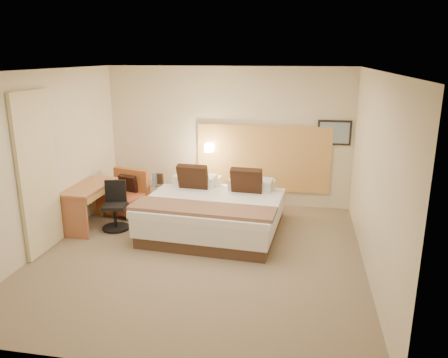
% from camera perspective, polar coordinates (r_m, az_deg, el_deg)
% --- Properties ---
extents(floor, '(4.80, 5.00, 0.02)m').
position_cam_1_polar(floor, '(6.68, -3.22, -9.95)').
color(floor, '#7B6953').
rests_on(floor, ground).
extents(ceiling, '(4.80, 5.00, 0.02)m').
position_cam_1_polar(ceiling, '(6.01, -3.63, 14.07)').
color(ceiling, white).
rests_on(ceiling, floor).
extents(wall_back, '(4.80, 0.02, 2.70)m').
position_cam_1_polar(wall_back, '(8.61, 0.55, 5.54)').
color(wall_back, beige).
rests_on(wall_back, floor).
extents(wall_front, '(4.80, 0.02, 2.70)m').
position_cam_1_polar(wall_front, '(3.94, -12.14, -7.62)').
color(wall_front, beige).
rests_on(wall_front, floor).
extents(wall_left, '(0.02, 5.00, 2.70)m').
position_cam_1_polar(wall_left, '(7.16, -22.51, 2.18)').
color(wall_left, beige).
rests_on(wall_left, floor).
extents(wall_right, '(0.02, 5.00, 2.70)m').
position_cam_1_polar(wall_right, '(6.11, 19.11, 0.33)').
color(wall_right, beige).
rests_on(wall_right, floor).
extents(headboard_panel, '(2.60, 0.04, 1.30)m').
position_cam_1_polar(headboard_panel, '(8.56, 5.12, 2.68)').
color(headboard_panel, tan).
rests_on(headboard_panel, wall_back).
extents(art_frame, '(0.62, 0.03, 0.47)m').
position_cam_1_polar(art_frame, '(8.45, 14.21, 5.89)').
color(art_frame, black).
rests_on(art_frame, wall_back).
extents(art_canvas, '(0.54, 0.01, 0.39)m').
position_cam_1_polar(art_canvas, '(8.43, 14.22, 5.87)').
color(art_canvas, slate).
rests_on(art_canvas, wall_back).
extents(lamp_arm, '(0.02, 0.12, 0.02)m').
position_cam_1_polar(lamp_arm, '(8.63, -1.85, 4.20)').
color(lamp_arm, silver).
rests_on(lamp_arm, wall_back).
extents(lamp_shade, '(0.15, 0.15, 0.15)m').
position_cam_1_polar(lamp_shade, '(8.57, -1.94, 4.12)').
color(lamp_shade, '#FFEDC6').
rests_on(lamp_shade, wall_back).
extents(curtain, '(0.06, 0.90, 2.42)m').
position_cam_1_polar(curtain, '(6.96, -23.14, 0.64)').
color(curtain, beige).
rests_on(curtain, wall_left).
extents(bottle_a, '(0.06, 0.06, 0.19)m').
position_cam_1_polar(bottle_a, '(8.58, -9.20, 0.20)').
color(bottle_a, '#7C9DC0').
rests_on(bottle_a, side_table).
extents(bottle_b, '(0.06, 0.06, 0.19)m').
position_cam_1_polar(bottle_b, '(8.59, -8.79, 0.23)').
color(bottle_b, '#81A8C8').
rests_on(bottle_b, side_table).
extents(menu_folder, '(0.12, 0.06, 0.20)m').
position_cam_1_polar(menu_folder, '(8.44, -8.32, 0.05)').
color(menu_folder, '#392617').
rests_on(menu_folder, side_table).
extents(bed, '(2.33, 2.28, 1.07)m').
position_cam_1_polar(bed, '(7.42, -1.17, -4.20)').
color(bed, '#473023').
rests_on(bed, floor).
extents(lounge_chair, '(0.91, 0.84, 0.81)m').
position_cam_1_polar(lounge_chair, '(8.48, -12.72, -2.21)').
color(lounge_chair, tan).
rests_on(lounge_chair, floor).
extents(side_table, '(0.50, 0.50, 0.51)m').
position_cam_1_polar(side_table, '(8.61, -8.79, -1.94)').
color(side_table, '#BABCC1').
rests_on(side_table, floor).
extents(desk, '(0.57, 1.20, 0.74)m').
position_cam_1_polar(desk, '(7.87, -17.05, -1.92)').
color(desk, '#A86842').
rests_on(desk, floor).
extents(desk_chair, '(0.55, 0.55, 0.82)m').
position_cam_1_polar(desk_chair, '(7.73, -14.01, -3.91)').
color(desk_chair, black).
rests_on(desk_chair, floor).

